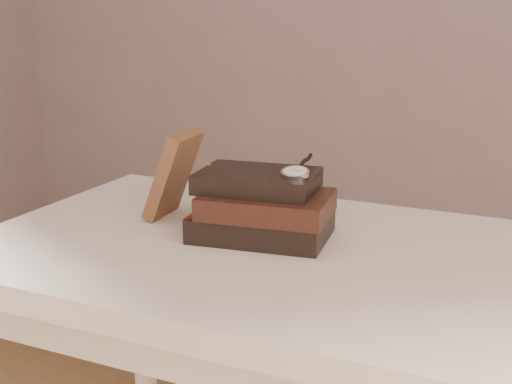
% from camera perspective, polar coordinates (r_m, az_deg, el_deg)
% --- Properties ---
extents(table, '(1.00, 0.60, 0.75)m').
position_cam_1_polar(table, '(1.11, 2.45, -9.08)').
color(table, silver).
rests_on(table, ground).
extents(book_stack, '(0.24, 0.18, 0.11)m').
position_cam_1_polar(book_stack, '(1.11, 0.53, -1.28)').
color(book_stack, black).
rests_on(book_stack, table).
extents(journal, '(0.09, 0.10, 0.16)m').
position_cam_1_polar(journal, '(1.22, -6.89, 1.46)').
color(journal, '#4A2C1C').
rests_on(journal, table).
extents(pocket_watch, '(0.05, 0.15, 0.02)m').
position_cam_1_polar(pocket_watch, '(1.07, 3.36, 1.69)').
color(pocket_watch, silver).
rests_on(pocket_watch, book_stack).
extents(eyeglasses, '(0.10, 0.12, 0.04)m').
position_cam_1_polar(eyeglasses, '(1.20, -2.01, 0.50)').
color(eyeglasses, silver).
rests_on(eyeglasses, book_stack).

